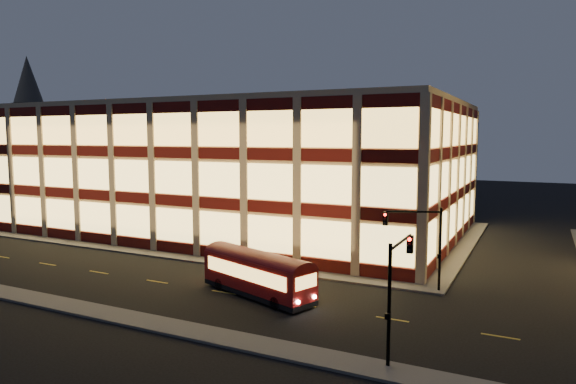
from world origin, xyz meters
The scene contains 10 objects.
ground centered at (0.00, 0.00, 0.00)m, with size 200.00×200.00×0.00m, color black.
sidewalk_office_south centered at (-3.00, 1.00, 0.07)m, with size 54.00×2.00×0.15m, color #514F4C.
sidewalk_office_east centered at (23.00, 17.00, 0.07)m, with size 2.00×30.00×0.15m, color #514F4C.
sidewalk_near centered at (0.00, -13.00, 0.07)m, with size 100.00×2.00×0.15m, color #514F4C.
office_building centered at (-2.91, 16.91, 7.25)m, with size 50.45×30.45×14.50m.
church_tower centered at (-70.00, 40.00, 9.00)m, with size 5.00×5.00×18.00m, color #2D2621.
church_spire centered at (-70.00, 40.00, 23.00)m, with size 6.00×6.00×10.00m, color #4C473F.
traffic_signal_far centered at (22.21, 0.24, 4.11)m, with size 3.79×1.87×6.00m.
traffic_signal_near centered at (23.50, -11.03, 4.13)m, with size 0.32×4.45×6.00m.
trolley_bus centered at (12.48, -5.59, 1.73)m, with size 9.46×5.26×3.12m.
Camera 1 is at (29.55, -35.38, 10.92)m, focal length 32.00 mm.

